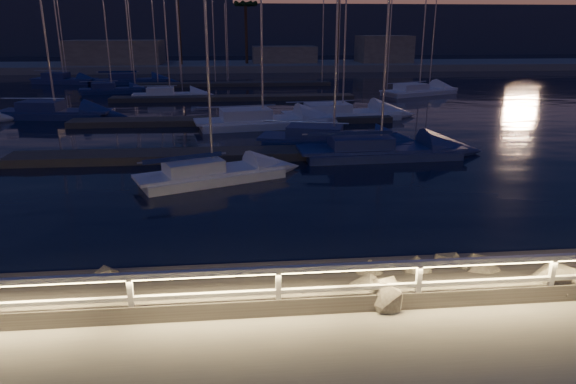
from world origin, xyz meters
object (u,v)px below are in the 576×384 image
object	(u,v)px
sailboat_c	(330,139)
sailboat_d	(376,149)
sailboat_n	(131,80)
sailboat_m	(63,80)
sailboat_l	(417,91)
sailboat_b	(209,173)
sailboat_g	(259,120)
sailboat_h	(339,113)
sailboat_f	(53,112)
sailboat_i	(110,89)
guard_rail	(226,282)
sailboat_j	(168,94)

from	to	relation	value
sailboat_c	sailboat_d	size ratio (longest dim) A/B	0.98
sailboat_d	sailboat_n	bearing A→B (deg)	114.93
sailboat_m	sailboat_l	bearing A→B (deg)	-7.31
sailboat_b	sailboat_m	xyz separation A→B (m)	(-19.17, 42.71, 0.07)
sailboat_g	sailboat_h	size ratio (longest dim) A/B	1.03
sailboat_h	sailboat_l	world-z (taller)	sailboat_h
sailboat_d	sailboat_m	xyz separation A→B (m)	(-27.46, 39.17, 0.04)
sailboat_f	sailboat_m	world-z (taller)	sailboat_f
sailboat_f	sailboat_h	bearing A→B (deg)	0.20
sailboat_g	sailboat_l	size ratio (longest dim) A/B	1.07
sailboat_b	sailboat_g	bearing A→B (deg)	55.22
sailboat_i	sailboat_n	world-z (taller)	sailboat_n
sailboat_i	sailboat_c	bearing A→B (deg)	-67.20
sailboat_b	sailboat_g	world-z (taller)	sailboat_g
sailboat_c	sailboat_n	size ratio (longest dim) A/B	1.00
guard_rail	sailboat_f	xyz separation A→B (m)	(-13.11, 29.51, -0.92)
sailboat_j	sailboat_n	world-z (taller)	sailboat_n
sailboat_f	sailboat_l	size ratio (longest dim) A/B	0.98
sailboat_f	sailboat_i	distance (m)	14.86
sailboat_c	sailboat_i	xyz separation A→B (m)	(-17.71, 26.34, -0.03)
sailboat_b	sailboat_f	xyz separation A→B (m)	(-12.14, 17.58, 0.06)
sailboat_l	sailboat_j	bearing A→B (deg)	157.57
sailboat_i	sailboat_j	size ratio (longest dim) A/B	0.92
sailboat_i	sailboat_h	bearing A→B (deg)	-52.11
sailboat_b	sailboat_d	world-z (taller)	sailboat_d
sailboat_g	sailboat_b	bearing A→B (deg)	-111.92
guard_rail	sailboat_m	size ratio (longest dim) A/B	3.38
sailboat_c	guard_rail	bearing A→B (deg)	-90.22
sailboat_g	sailboat_f	bearing A→B (deg)	151.35
sailboat_g	sailboat_n	distance (m)	31.97
sailboat_h	sailboat_n	xyz separation A→B (m)	(-19.68, 26.25, 0.03)
sailboat_j	sailboat_n	xyz separation A→B (m)	(-5.99, 13.72, 0.05)
sailboat_h	sailboat_n	bearing A→B (deg)	120.72
sailboat_c	sailboat_g	xyz separation A→B (m)	(-3.61, 6.34, 0.02)
sailboat_b	sailboat_m	size ratio (longest dim) A/B	0.85
sailboat_j	sailboat_l	xyz separation A→B (m)	(24.08, 0.62, 0.01)
sailboat_j	sailboat_c	bearing A→B (deg)	-66.33
sailboat_j	sailboat_m	distance (m)	20.73
sailboat_j	sailboat_m	world-z (taller)	sailboat_m
sailboat_g	sailboat_i	xyz separation A→B (m)	(-14.10, 20.00, -0.05)
sailboat_b	sailboat_f	distance (m)	21.37
guard_rail	sailboat_i	distance (m)	46.04
sailboat_b	sailboat_j	distance (m)	28.01
sailboat_d	sailboat_i	size ratio (longest dim) A/B	1.34
guard_rail	sailboat_l	distance (m)	44.00
sailboat_c	sailboat_l	bearing A→B (deg)	76.52
sailboat_g	sailboat_j	distance (m)	17.01
guard_rail	sailboat_l	world-z (taller)	sailboat_l
sailboat_i	sailboat_j	world-z (taller)	sailboat_j
sailboat_h	sailboat_b	bearing A→B (deg)	-126.06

